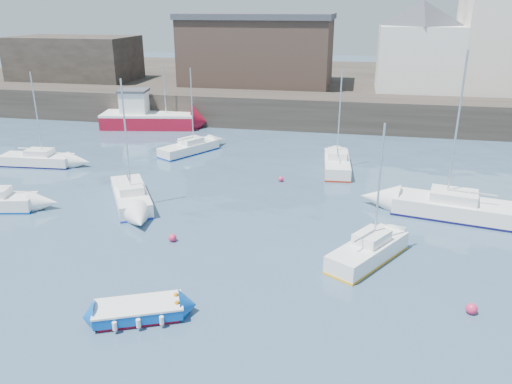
% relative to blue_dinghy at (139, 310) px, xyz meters
% --- Properties ---
extents(water, '(220.00, 220.00, 0.00)m').
position_rel_blue_dinghy_xyz_m(water, '(2.47, -1.51, -0.36)').
color(water, '#2D4760').
rests_on(water, ground).
extents(quay_wall, '(90.00, 5.00, 3.00)m').
position_rel_blue_dinghy_xyz_m(quay_wall, '(2.47, 33.49, 1.14)').
color(quay_wall, '#28231E').
rests_on(quay_wall, ground).
extents(land_strip, '(90.00, 32.00, 2.80)m').
position_rel_blue_dinghy_xyz_m(land_strip, '(2.47, 51.49, 1.04)').
color(land_strip, '#28231E').
rests_on(land_strip, ground).
extents(bldg_east_d, '(11.14, 11.14, 8.95)m').
position_rel_blue_dinghy_xyz_m(bldg_east_d, '(13.47, 39.99, 7.01)').
color(bldg_east_d, white).
rests_on(bldg_east_d, land_strip).
extents(warehouse, '(16.40, 10.40, 7.60)m').
position_rel_blue_dinghy_xyz_m(warehouse, '(-3.53, 41.49, 6.26)').
color(warehouse, '#3D2D26').
rests_on(warehouse, land_strip).
extents(bldg_west, '(14.00, 8.00, 5.00)m').
position_rel_blue_dinghy_xyz_m(bldg_west, '(-25.53, 40.49, 4.94)').
color(bldg_west, '#353028').
rests_on(bldg_west, land_strip).
extents(blue_dinghy, '(3.64, 2.65, 0.64)m').
position_rel_blue_dinghy_xyz_m(blue_dinghy, '(0.00, 0.00, 0.00)').
color(blue_dinghy, maroon).
rests_on(blue_dinghy, ground).
extents(fishing_boat, '(9.37, 4.81, 5.91)m').
position_rel_blue_dinghy_xyz_m(fishing_boat, '(-12.39, 29.94, 0.79)').
color(fishing_boat, maroon).
rests_on(fishing_boat, ground).
extents(sailboat_b, '(4.63, 5.97, 7.53)m').
position_rel_blue_dinghy_xyz_m(sailboat_b, '(-5.35, 10.99, 0.14)').
color(sailboat_b, white).
rests_on(sailboat_b, ground).
extents(sailboat_c, '(3.95, 5.03, 6.50)m').
position_rel_blue_dinghy_xyz_m(sailboat_c, '(8.65, 6.48, 0.14)').
color(sailboat_c, white).
rests_on(sailboat_c, ground).
extents(sailboat_d, '(7.49, 3.66, 9.15)m').
position_rel_blue_dinghy_xyz_m(sailboat_d, '(13.65, 12.69, 0.20)').
color(sailboat_d, white).
rests_on(sailboat_d, ground).
extents(sailboat_e, '(5.45, 2.09, 6.88)m').
position_rel_blue_dinghy_xyz_m(sailboat_e, '(-15.48, 16.76, 0.09)').
color(sailboat_e, white).
rests_on(sailboat_e, ground).
extents(sailboat_f, '(2.19, 5.62, 7.15)m').
position_rel_blue_dinghy_xyz_m(sailboat_f, '(6.53, 20.01, 0.15)').
color(sailboat_f, white).
rests_on(sailboat_f, ground).
extents(sailboat_h, '(4.13, 5.33, 6.72)m').
position_rel_blue_dinghy_xyz_m(sailboat_h, '(-5.40, 22.11, 0.08)').
color(sailboat_h, white).
rests_on(sailboat_h, ground).
extents(buoy_near, '(0.41, 0.41, 0.41)m').
position_rel_blue_dinghy_xyz_m(buoy_near, '(-1.08, 6.58, -0.36)').
color(buoy_near, '#D52654').
rests_on(buoy_near, ground).
extents(buoy_mid, '(0.45, 0.45, 0.45)m').
position_rel_blue_dinghy_xyz_m(buoy_mid, '(12.58, 2.88, -0.36)').
color(buoy_mid, '#D52654').
rests_on(buoy_mid, ground).
extents(buoy_far, '(0.36, 0.36, 0.36)m').
position_rel_blue_dinghy_xyz_m(buoy_far, '(2.93, 16.75, -0.36)').
color(buoy_far, '#D52654').
rests_on(buoy_far, ground).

